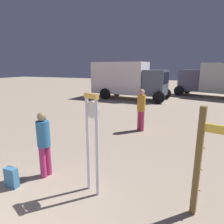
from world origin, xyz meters
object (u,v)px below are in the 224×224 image
person_distant (141,108)px  backpack (12,178)px  box_truck_near (127,79)px  standing_clock (92,135)px  box_truck_far (222,79)px  person_near_clock (44,141)px

person_distant → backpack: bearing=-108.3°
backpack → box_truck_near: bearing=96.9°
person_distant → standing_clock: bearing=-88.7°
person_distant → box_truck_far: box_truck_far is taller
person_distant → box_truck_far: 12.46m
standing_clock → box_truck_near: 13.01m
person_distant → box_truck_near: 8.71m
standing_clock → person_distant: standing_clock is taller
standing_clock → person_distant: bearing=91.3°
standing_clock → box_truck_far: 16.74m
backpack → box_truck_far: size_ratio=0.06×
standing_clock → box_truck_near: size_ratio=0.33×
backpack → box_truck_far: bearing=70.6°
backpack → box_truck_near: box_truck_near is taller
person_near_clock → backpack: 1.04m
standing_clock → person_near_clock: 1.44m
standing_clock → backpack: 2.15m
box_truck_far → standing_clock: bearing=-104.2°
backpack → box_truck_near: 13.29m
standing_clock → box_truck_far: (4.12, 16.22, 0.33)m
box_truck_near → person_near_clock: bearing=-81.0°
standing_clock → box_truck_near: (-3.37, 12.56, 0.36)m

